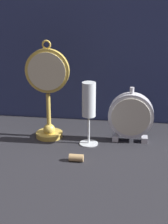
{
  "coord_description": "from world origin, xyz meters",
  "views": [
    {
      "loc": [
        0.15,
        -1.01,
        0.5
      ],
      "look_at": [
        0.0,
        0.08,
        0.11
      ],
      "focal_mm": 60.0,
      "sensor_mm": 36.0,
      "label": 1
    }
  ],
  "objects_px": {
    "champagne_flute": "(89,105)",
    "pocket_watch_on_stand": "(48,92)",
    "wine_cork": "(76,158)",
    "mantel_clock_silver": "(131,116)"
  },
  "relations": [
    {
      "from": "mantel_clock_silver",
      "to": "wine_cork",
      "type": "bearing_deg",
      "value": -132.36
    },
    {
      "from": "champagne_flute",
      "to": "wine_cork",
      "type": "height_order",
      "value": "champagne_flute"
    },
    {
      "from": "mantel_clock_silver",
      "to": "wine_cork",
      "type": "xyz_separation_m",
      "value": [
        -0.15,
        -0.17,
        -0.08
      ]
    },
    {
      "from": "champagne_flute",
      "to": "mantel_clock_silver",
      "type": "bearing_deg",
      "value": 16.53
    },
    {
      "from": "pocket_watch_on_stand",
      "to": "wine_cork",
      "type": "xyz_separation_m",
      "value": [
        0.12,
        -0.17,
        -0.15
      ]
    },
    {
      "from": "pocket_watch_on_stand",
      "to": "champagne_flute",
      "type": "relative_size",
      "value": 1.59
    },
    {
      "from": "mantel_clock_silver",
      "to": "champagne_flute",
      "type": "height_order",
      "value": "champagne_flute"
    },
    {
      "from": "pocket_watch_on_stand",
      "to": "wine_cork",
      "type": "distance_m",
      "value": 0.25
    },
    {
      "from": "pocket_watch_on_stand",
      "to": "wine_cork",
      "type": "bearing_deg",
      "value": -54.56
    },
    {
      "from": "champagne_flute",
      "to": "pocket_watch_on_stand",
      "type": "bearing_deg",
      "value": 164.33
    }
  ]
}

